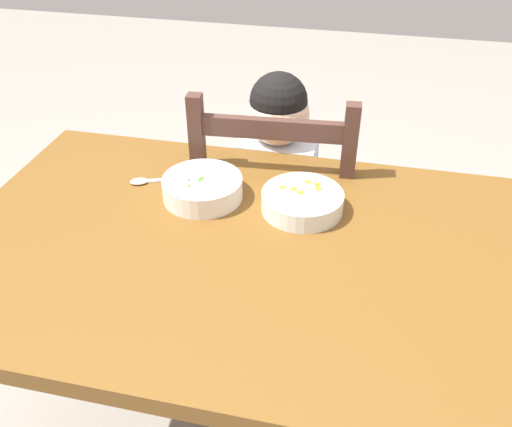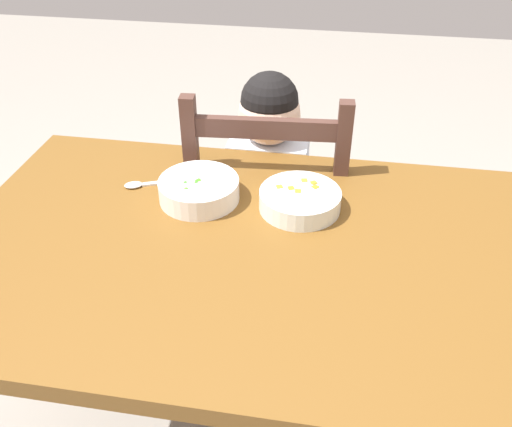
{
  "view_description": "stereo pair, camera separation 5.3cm",
  "coord_description": "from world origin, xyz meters",
  "px_view_note": "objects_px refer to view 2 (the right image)",
  "views": [
    {
      "loc": [
        0.17,
        -0.88,
        1.47
      ],
      "look_at": [
        -0.03,
        0.05,
        0.8
      ],
      "focal_mm": 38.68,
      "sensor_mm": 36.0,
      "label": 1
    },
    {
      "loc": [
        0.12,
        -0.89,
        1.47
      ],
      "look_at": [
        -0.03,
        0.05,
        0.8
      ],
      "focal_mm": 38.68,
      "sensor_mm": 36.0,
      "label": 2
    }
  ],
  "objects_px": {
    "bowl_of_peas": "(199,189)",
    "spoon": "(142,184)",
    "dining_table": "(268,286)",
    "dining_chair": "(268,231)",
    "child_figure": "(267,184)",
    "bowl_of_carrots": "(300,199)"
  },
  "relations": [
    {
      "from": "dining_table",
      "to": "spoon",
      "type": "relative_size",
      "value": 10.09
    },
    {
      "from": "dining_chair",
      "to": "bowl_of_peas",
      "type": "distance_m",
      "value": 0.46
    },
    {
      "from": "bowl_of_carrots",
      "to": "bowl_of_peas",
      "type": "bearing_deg",
      "value": -179.96
    },
    {
      "from": "dining_chair",
      "to": "bowl_of_peas",
      "type": "xyz_separation_m",
      "value": [
        -0.12,
        -0.3,
        0.33
      ]
    },
    {
      "from": "bowl_of_peas",
      "to": "spoon",
      "type": "bearing_deg",
      "value": 167.49
    },
    {
      "from": "dining_table",
      "to": "bowl_of_peas",
      "type": "xyz_separation_m",
      "value": [
        -0.19,
        0.15,
        0.14
      ]
    },
    {
      "from": "dining_chair",
      "to": "spoon",
      "type": "height_order",
      "value": "dining_chair"
    },
    {
      "from": "bowl_of_peas",
      "to": "spoon",
      "type": "distance_m",
      "value": 0.16
    },
    {
      "from": "child_figure",
      "to": "spoon",
      "type": "distance_m",
      "value": 0.4
    },
    {
      "from": "dining_chair",
      "to": "bowl_of_peas",
      "type": "height_order",
      "value": "dining_chair"
    },
    {
      "from": "dining_chair",
      "to": "bowl_of_carrots",
      "type": "bearing_deg",
      "value": -69.07
    },
    {
      "from": "spoon",
      "to": "dining_table",
      "type": "bearing_deg",
      "value": -28.75
    },
    {
      "from": "dining_chair",
      "to": "spoon",
      "type": "bearing_deg",
      "value": -136.21
    },
    {
      "from": "dining_table",
      "to": "spoon",
      "type": "distance_m",
      "value": 0.4
    },
    {
      "from": "dining_chair",
      "to": "dining_table",
      "type": "bearing_deg",
      "value": -81.82
    },
    {
      "from": "child_figure",
      "to": "bowl_of_peas",
      "type": "distance_m",
      "value": 0.35
    },
    {
      "from": "bowl_of_peas",
      "to": "spoon",
      "type": "xyz_separation_m",
      "value": [
        -0.15,
        0.03,
        -0.02
      ]
    },
    {
      "from": "child_figure",
      "to": "spoon",
      "type": "bearing_deg",
      "value": -136.28
    },
    {
      "from": "bowl_of_carrots",
      "to": "spoon",
      "type": "distance_m",
      "value": 0.39
    },
    {
      "from": "bowl_of_peas",
      "to": "bowl_of_carrots",
      "type": "height_order",
      "value": "bowl_of_peas"
    },
    {
      "from": "child_figure",
      "to": "dining_chair",
      "type": "bearing_deg",
      "value": 48.24
    },
    {
      "from": "child_figure",
      "to": "spoon",
      "type": "xyz_separation_m",
      "value": [
        -0.27,
        -0.26,
        0.13
      ]
    }
  ]
}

